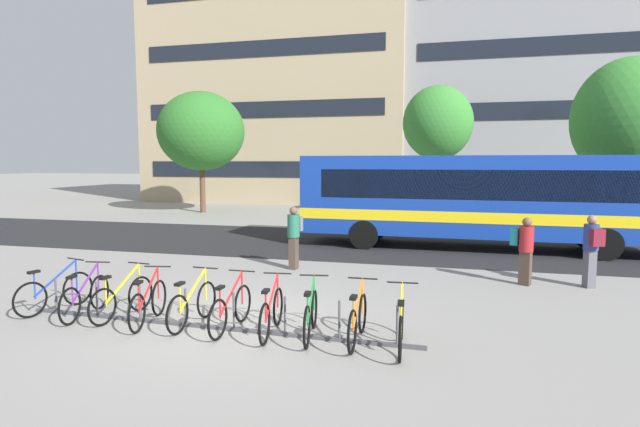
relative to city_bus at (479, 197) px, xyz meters
The scene contains 23 objects.
ground 10.98m from the city_bus, 116.81° to the right, with size 200.00×200.00×0.00m, color gray.
bus_lane_asphalt 5.20m from the city_bus, behind, with size 80.00×7.20×0.01m, color #232326.
city_bus is the anchor object (origin of this frame).
bike_rack 11.39m from the city_bus, 117.02° to the right, with size 7.72×0.29×0.70m.
parked_bicycle_blue_0 13.15m from the city_bus, 131.28° to the right, with size 0.62×1.68×0.99m.
parked_bicycle_purple_1 12.74m from the city_bus, 127.92° to the right, with size 0.52×1.71×0.99m.
parked_bicycle_yellow_2 12.21m from the city_bus, 125.43° to the right, with size 0.52×1.72×0.99m.
parked_bicycle_red_3 11.98m from the city_bus, 122.18° to the right, with size 0.53×1.70×0.99m.
parked_bicycle_yellow_4 11.46m from the city_bus, 118.88° to the right, with size 0.52×1.72×0.99m.
parked_bicycle_red_5 11.17m from the city_bus, 115.11° to the right, with size 0.52×1.72×0.99m.
parked_bicycle_red_6 10.89m from the city_bus, 111.29° to the right, with size 0.52×1.72×0.99m.
parked_bicycle_green_7 10.65m from the city_bus, 107.75° to the right, with size 0.52×1.71×0.99m.
parked_bicycle_orange_8 10.45m from the city_bus, 103.40° to the right, with size 0.52×1.72×0.99m.
parked_bicycle_yellow_9 10.45m from the city_bus, 99.29° to the right, with size 0.52×1.72×0.99m.
commuter_grey_pack_0 7.07m from the city_bus, 137.33° to the right, with size 0.38×0.55×1.76m.
commuter_maroon_pack_1 5.61m from the city_bus, 65.47° to the right, with size 0.44×0.59×1.75m.
commuter_teal_pack_2 5.26m from the city_bus, 80.99° to the right, with size 0.60×0.50×1.66m.
street_tree_0 9.61m from the city_bus, 100.75° to the left, with size 3.57×3.57×6.88m.
street_tree_1 9.16m from the city_bus, 43.82° to the left, with size 4.62×4.62×7.35m.
street_tree_2 17.84m from the city_bus, 149.27° to the left, with size 5.02×5.02×7.04m.
building_left_wing 25.62m from the city_bus, 123.72° to the left, with size 19.41×10.94×16.39m.
building_right_wing 24.39m from the city_bus, 70.09° to the left, with size 24.73×10.53×22.99m.
building_centre_block 32.10m from the city_bus, 100.68° to the left, with size 18.09×13.84×12.62m.
Camera 1 is at (3.93, -8.49, 3.01)m, focal length 28.50 mm.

